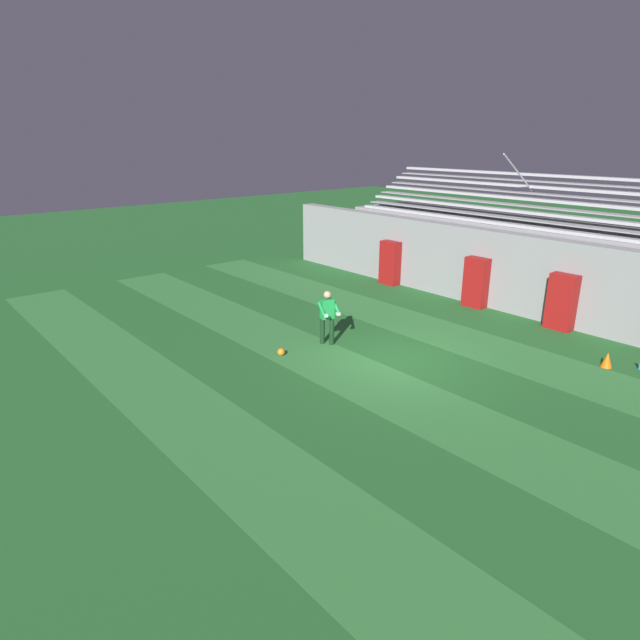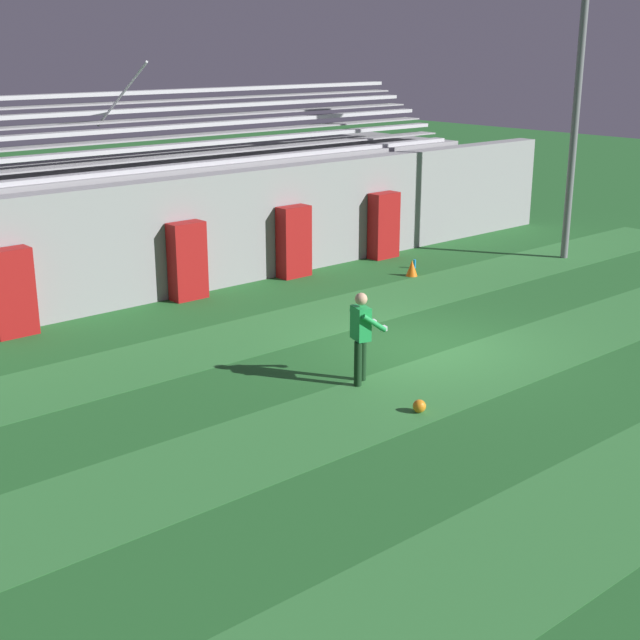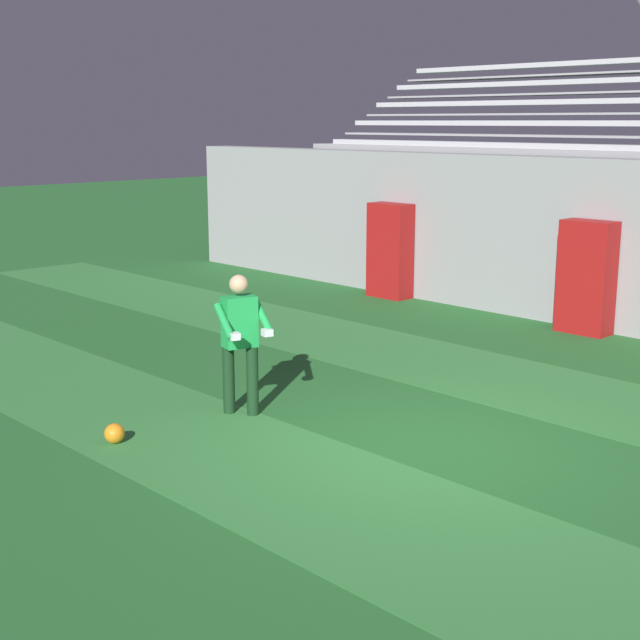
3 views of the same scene
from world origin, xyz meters
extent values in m
plane|color=#236028|center=(0.00, 0.00, 0.00)|extent=(80.00, 80.00, 0.00)
cube|color=#337A38|center=(0.00, -1.63, 0.00)|extent=(28.00, 2.18, 0.01)
cube|color=#337A38|center=(0.00, 2.74, 0.00)|extent=(28.00, 2.18, 0.01)
cube|color=gray|center=(0.00, 6.50, 1.40)|extent=(24.00, 0.60, 2.80)
cube|color=maroon|center=(-1.61, 5.95, 0.92)|extent=(0.86, 0.44, 1.84)
cube|color=maroon|center=(1.61, 5.95, 0.92)|extent=(0.86, 0.44, 1.84)
cube|color=maroon|center=(-5.84, 5.95, 0.92)|extent=(0.86, 0.44, 1.84)
cube|color=maroon|center=(4.86, 5.95, 0.92)|extent=(0.86, 0.44, 1.84)
cube|color=gray|center=(0.00, 8.85, 1.45)|extent=(18.00, 3.90, 2.90)
cube|color=#B7B7BC|center=(0.00, 7.25, 2.95)|extent=(17.10, 0.36, 0.10)
cube|color=gray|center=(0.00, 7.05, 2.72)|extent=(17.10, 0.60, 0.04)
cube|color=#B7B7BC|center=(0.00, 7.95, 3.35)|extent=(17.10, 0.36, 0.10)
cube|color=gray|center=(0.00, 7.75, 3.12)|extent=(17.10, 0.60, 0.04)
cube|color=#B7B7BC|center=(0.00, 8.65, 3.75)|extent=(17.10, 0.36, 0.10)
cube|color=gray|center=(0.00, 8.45, 3.52)|extent=(17.10, 0.60, 0.04)
cube|color=#B7B7BC|center=(0.00, 9.35, 4.15)|extent=(17.10, 0.36, 0.10)
cube|color=gray|center=(0.00, 9.15, 3.92)|extent=(17.10, 0.60, 0.04)
cube|color=#B7B7BC|center=(0.00, 10.05, 4.55)|extent=(17.10, 0.36, 0.10)
cube|color=gray|center=(0.00, 9.85, 4.32)|extent=(17.10, 0.60, 0.04)
cylinder|color=#B7B7BC|center=(-1.73, 8.40, 4.60)|extent=(0.06, 2.63, 1.65)
cylinder|color=slate|center=(8.73, 2.59, 3.92)|extent=(0.20, 0.20, 7.84)
cylinder|color=#143319|center=(-2.17, -0.62, 0.41)|extent=(0.17, 0.17, 0.82)
cylinder|color=#143319|center=(-2.43, -0.77, 0.41)|extent=(0.17, 0.17, 0.82)
cube|color=green|center=(-2.30, -0.70, 1.12)|extent=(0.34, 0.43, 0.60)
sphere|color=tan|center=(-2.30, -0.70, 1.56)|extent=(0.22, 0.22, 0.22)
cylinder|color=green|center=(-2.10, -0.51, 1.17)|extent=(0.48, 0.23, 0.37)
cylinder|color=green|center=(-2.24, -0.97, 1.17)|extent=(0.48, 0.23, 0.37)
cube|color=silver|center=(-1.92, -0.61, 1.04)|extent=(0.14, 0.14, 0.08)
cube|color=silver|center=(-2.03, -0.99, 1.04)|extent=(0.14, 0.14, 0.08)
sphere|color=orange|center=(-2.48, -2.31, 0.11)|extent=(0.22, 0.22, 0.22)
cone|color=orange|center=(3.96, 3.98, 0.21)|extent=(0.30, 0.30, 0.42)
cylinder|color=#1E8CD8|center=(4.62, 4.50, 0.12)|extent=(0.07, 0.07, 0.24)
camera|label=1|loc=(9.07, -10.71, 5.96)|focal=30.00mm
camera|label=2|loc=(-12.56, -11.47, 5.82)|focal=50.00mm
camera|label=3|loc=(5.57, -7.04, 3.39)|focal=50.00mm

